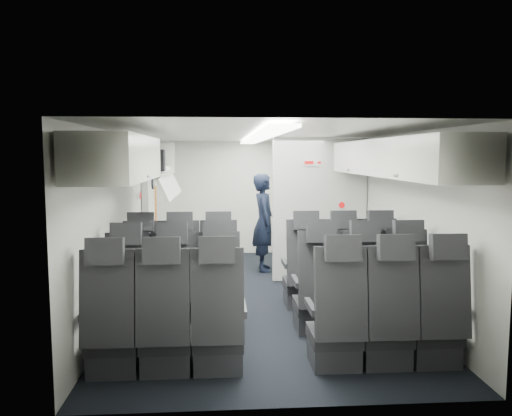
{
  "coord_description": "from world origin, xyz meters",
  "views": [
    {
      "loc": [
        -0.48,
        -6.53,
        1.89
      ],
      "look_at": [
        0.0,
        0.4,
        1.15
      ],
      "focal_mm": 35.0,
      "sensor_mm": 36.0,
      "label": 1
    }
  ],
  "objects": [
    {
      "name": "overhead_bin_right_front",
      "position": [
        1.4,
        -0.25,
        1.86
      ],
      "size": [
        0.53,
        1.7,
        0.4
      ],
      "color": "silver",
      "rests_on": "cabin_shell"
    },
    {
      "name": "galley_unit",
      "position": [
        0.95,
        2.72,
        0.95
      ],
      "size": [
        0.85,
        0.52,
        1.9
      ],
      "color": "#939399",
      "rests_on": "cabin_shell"
    },
    {
      "name": "seat_row_rear",
      "position": [
        -0.0,
        -2.33,
        0.4
      ],
      "size": [
        3.33,
        0.56,
        1.24
      ],
      "color": "black",
      "rests_on": "cabin_shell"
    },
    {
      "name": "overhead_bin_right_rear",
      "position": [
        1.4,
        -2.0,
        1.86
      ],
      "size": [
        0.53,
        1.8,
        0.4
      ],
      "color": "silver",
      "rests_on": "cabin_shell"
    },
    {
      "name": "bulkhead_partition",
      "position": [
        0.98,
        0.8,
        1.08
      ],
      "size": [
        1.4,
        0.15,
        2.13
      ],
      "color": "silver",
      "rests_on": "cabin_shell"
    },
    {
      "name": "overhead_bin_left_front_open",
      "position": [
        -1.44,
        -0.25,
        1.74
      ],
      "size": [
        0.64,
        1.7,
        0.72
      ],
      "color": "#9E9E93",
      "rests_on": "cabin_shell"
    },
    {
      "name": "overhead_bin_left_rear",
      "position": [
        -1.4,
        -2.0,
        1.86
      ],
      "size": [
        0.53,
        1.8,
        0.4
      ],
      "color": "silver",
      "rests_on": "cabin_shell"
    },
    {
      "name": "cabin_shell",
      "position": [
        0.0,
        0.0,
        1.12
      ],
      "size": [
        3.41,
        6.01,
        2.16
      ],
      "color": "black",
      "rests_on": "ground"
    },
    {
      "name": "papers",
      "position": [
        0.4,
        1.46,
        1.01
      ],
      "size": [
        0.18,
        0.11,
        0.14
      ],
      "primitive_type": "cube",
      "rotation": [
        0.0,
        0.0,
        0.51
      ],
      "color": "white",
      "rests_on": "flight_attendant"
    },
    {
      "name": "boarding_door",
      "position": [
        -1.64,
        1.55,
        0.95
      ],
      "size": [
        0.12,
        1.27,
        1.86
      ],
      "color": "silver",
      "rests_on": "cabin_shell"
    },
    {
      "name": "carry_on_bag",
      "position": [
        -1.36,
        -0.58,
        1.83
      ],
      "size": [
        0.44,
        0.31,
        0.25
      ],
      "primitive_type": "cube",
      "rotation": [
        0.0,
        0.0,
        0.04
      ],
      "color": "black",
      "rests_on": "overhead_bin_left_front_open"
    },
    {
      "name": "seat_row_front",
      "position": [
        -0.0,
        -0.53,
        0.4
      ],
      "size": [
        3.33,
        0.56,
        1.24
      ],
      "color": "black",
      "rests_on": "cabin_shell"
    },
    {
      "name": "seat_row_mid",
      "position": [
        -0.0,
        -1.43,
        0.4
      ],
      "size": [
        3.33,
        0.56,
        1.24
      ],
      "color": "black",
      "rests_on": "cabin_shell"
    },
    {
      "name": "flight_attendant",
      "position": [
        0.21,
        1.51,
        0.8
      ],
      "size": [
        0.39,
        0.58,
        1.59
      ],
      "primitive_type": "imported",
      "rotation": [
        0.0,
        0.0,
        1.58
      ],
      "color": "black",
      "rests_on": "ground"
    }
  ]
}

